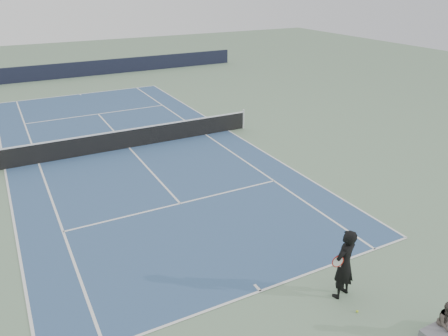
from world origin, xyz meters
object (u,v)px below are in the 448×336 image
tennis_net (128,138)px  spectator_bench (445,328)px  tennis_ball (357,311)px  tennis_player (344,264)px

tennis_net → spectator_bench: 15.50m
tennis_net → tennis_ball: bearing=-82.9°
tennis_net → tennis_ball: size_ratio=207.55×
tennis_ball → spectator_bench: size_ratio=0.05×
tennis_net → spectator_bench: size_ratio=9.76×
tennis_net → tennis_player: (1.77, -12.97, 0.47)m
tennis_net → tennis_player: 13.10m
tennis_net → tennis_player: bearing=-82.2°
tennis_ball → tennis_net: bearing=97.1°
tennis_player → tennis_ball: size_ratio=31.39×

